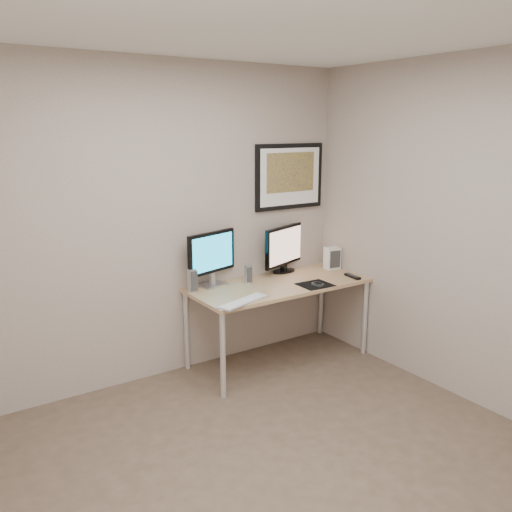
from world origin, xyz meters
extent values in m
plane|color=#473D2C|center=(0.00, 0.00, 0.00)|extent=(3.60, 3.60, 0.00)
plane|color=white|center=(0.00, 0.00, 2.60)|extent=(3.60, 3.60, 0.00)
plane|color=gray|center=(0.00, 1.70, 1.30)|extent=(3.60, 0.00, 3.60)
plane|color=gray|center=(1.80, 0.00, 1.30)|extent=(0.00, 3.40, 3.40)
cube|color=#A17E4E|center=(1.00, 1.35, 0.71)|extent=(1.60, 0.70, 0.03)
cylinder|color=silver|center=(0.24, 1.04, 0.35)|extent=(0.04, 0.04, 0.70)
cylinder|color=silver|center=(0.24, 1.66, 0.35)|extent=(0.04, 0.04, 0.70)
cylinder|color=silver|center=(1.76, 1.04, 0.35)|extent=(0.04, 0.04, 0.70)
cylinder|color=silver|center=(1.76, 1.66, 0.35)|extent=(0.04, 0.04, 0.70)
cube|color=black|center=(1.35, 1.68, 1.62)|extent=(0.75, 0.03, 0.60)
cube|color=silver|center=(1.35, 1.67, 1.62)|extent=(0.67, 0.00, 0.52)
cube|color=yellow|center=(1.35, 1.66, 1.66)|extent=(0.54, 0.00, 0.36)
cube|color=#BABABF|center=(0.47, 1.61, 0.74)|extent=(0.28, 0.23, 0.02)
cube|color=#BABABF|center=(0.47, 1.61, 0.80)|extent=(0.05, 0.05, 0.10)
cube|color=black|center=(0.47, 1.61, 1.03)|extent=(0.51, 0.17, 0.35)
cube|color=#1196BC|center=(0.47, 1.59, 1.03)|extent=(0.45, 0.13, 0.30)
cube|color=black|center=(1.26, 1.62, 0.74)|extent=(0.27, 0.20, 0.02)
cube|color=black|center=(1.26, 1.62, 0.78)|extent=(0.07, 0.06, 0.05)
cube|color=black|center=(1.26, 1.62, 0.99)|extent=(0.54, 0.22, 0.37)
cube|color=tan|center=(1.26, 1.61, 0.99)|extent=(0.48, 0.18, 0.32)
cylinder|color=#BABABF|center=(0.25, 1.55, 0.83)|extent=(0.08, 0.08, 0.20)
cylinder|color=#BABABF|center=(0.78, 1.52, 0.81)|extent=(0.08, 0.08, 0.16)
cube|color=silver|center=(0.45, 1.07, 0.74)|extent=(0.50, 0.27, 0.02)
cube|color=black|center=(1.23, 1.13, 0.73)|extent=(0.29, 0.26, 0.00)
ellipsoid|color=black|center=(1.23, 1.10, 0.75)|extent=(0.06, 0.10, 0.03)
cube|color=black|center=(1.67, 1.13, 0.74)|extent=(0.07, 0.19, 0.02)
cube|color=silver|center=(1.72, 1.47, 0.84)|extent=(0.15, 0.12, 0.21)
camera|label=1|loc=(-1.71, -2.33, 2.08)|focal=38.00mm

